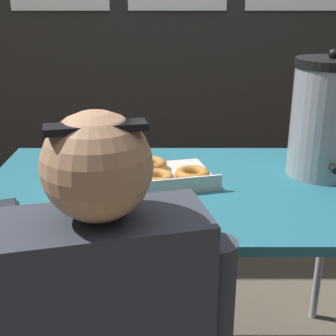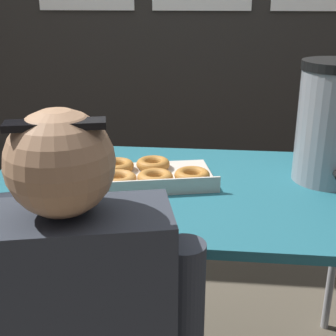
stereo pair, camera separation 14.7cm
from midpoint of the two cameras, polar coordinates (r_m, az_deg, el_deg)
The scene contains 4 objects.
folding_table at distance 1.51m, azimuth 4.57°, elevation -4.10°, with size 1.28×0.77×0.77m.
donut_box at distance 1.51m, azimuth -1.72°, elevation -0.96°, with size 0.55×0.37×0.05m.
coffee_urn at distance 1.59m, azimuth 22.05°, elevation 5.13°, with size 0.23×0.26×0.42m.
cell_phone at distance 1.41m, azimuth -16.52°, elevation -4.21°, with size 0.11×0.16×0.01m.
Camera 2 is at (0.10, -1.37, 1.35)m, focal length 50.00 mm.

